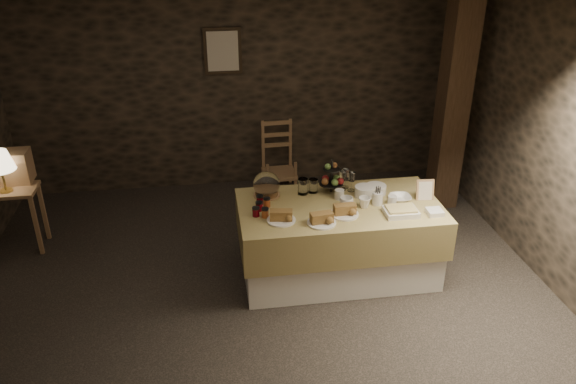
{
  "coord_description": "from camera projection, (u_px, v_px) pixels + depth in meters",
  "views": [
    {
      "loc": [
        -0.39,
        -4.31,
        3.22
      ],
      "look_at": [
        0.29,
        0.2,
        0.95
      ],
      "focal_mm": 35.0,
      "sensor_mm": 36.0,
      "label": 1
    }
  ],
  "objects": [
    {
      "name": "ground_plane",
      "position": [
        260.0,
        293.0,
        5.31
      ],
      "size": [
        5.5,
        5.0,
        0.01
      ],
      "primitive_type": "cube",
      "color": "black",
      "rests_on": "ground"
    },
    {
      "name": "plate_stack_b",
      "position": [
        376.0,
        189.0,
        5.49
      ],
      "size": [
        0.2,
        0.2,
        0.08
      ],
      "primitive_type": "cylinder",
      "color": "silver",
      "rests_on": "buffet_table"
    },
    {
      "name": "room_shell",
      "position": [
        256.0,
        138.0,
        4.61
      ],
      "size": [
        5.52,
        5.02,
        2.6
      ],
      "color": "black",
      "rests_on": "ground"
    },
    {
      "name": "plate_stack_a",
      "position": [
        364.0,
        191.0,
        5.43
      ],
      "size": [
        0.19,
        0.19,
        0.1
      ],
      "primitive_type": "cylinder",
      "color": "silver",
      "rests_on": "buffet_table"
    },
    {
      "name": "tart_dish",
      "position": [
        401.0,
        211.0,
        5.11
      ],
      "size": [
        0.3,
        0.22,
        0.07
      ],
      "color": "silver",
      "rests_on": "buffet_table"
    },
    {
      "name": "wine_rack",
      "position": [
        9.0,
        167.0,
        5.81
      ],
      "size": [
        0.42,
        0.26,
        0.34
      ],
      "primitive_type": "cube",
      "color": "#9A754D",
      "rests_on": "console_table"
    },
    {
      "name": "jam_jars",
      "position": [
        261.0,
        207.0,
        5.17
      ],
      "size": [
        0.18,
        0.32,
        0.07
      ],
      "color": "#5C040F",
      "rests_on": "buffet_table"
    },
    {
      "name": "cutlery_holder",
      "position": [
        377.0,
        198.0,
        5.28
      ],
      "size": [
        0.1,
        0.1,
        0.12
      ],
      "primitive_type": "cylinder",
      "color": "silver",
      "rests_on": "buffet_table"
    },
    {
      "name": "cake_dome",
      "position": [
        266.0,
        186.0,
        5.42
      ],
      "size": [
        0.26,
        0.26,
        0.26
      ],
      "color": "#9A754D",
      "rests_on": "buffet_table"
    },
    {
      "name": "menu_frame",
      "position": [
        425.0,
        191.0,
        5.36
      ],
      "size": [
        0.18,
        0.08,
        0.22
      ],
      "primitive_type": "cube",
      "rotation": [
        -0.24,
        0.0,
        -0.1
      ],
      "color": "#9A754D",
      "rests_on": "buffet_table"
    },
    {
      "name": "framed_picture",
      "position": [
        223.0,
        51.0,
        6.69
      ],
      "size": [
        0.45,
        0.04,
        0.55
      ],
      "color": "#2E2216",
      "rests_on": "room_shell"
    },
    {
      "name": "storage_jar_b",
      "position": [
        313.0,
        186.0,
        5.5
      ],
      "size": [
        0.09,
        0.09,
        0.14
      ],
      "primitive_type": "cylinder",
      "color": "white",
      "rests_on": "buffet_table"
    },
    {
      "name": "bread_platter_left",
      "position": [
        281.0,
        217.0,
        5.0
      ],
      "size": [
        0.26,
        0.26,
        0.11
      ],
      "color": "silver",
      "rests_on": "buffet_table"
    },
    {
      "name": "bread_platter_right",
      "position": [
        345.0,
        211.0,
        5.1
      ],
      "size": [
        0.26,
        0.26,
        0.11
      ],
      "color": "silver",
      "rests_on": "buffet_table"
    },
    {
      "name": "mug_d",
      "position": [
        392.0,
        200.0,
        5.28
      ],
      "size": [
        0.08,
        0.08,
        0.09
      ],
      "primitive_type": "cylinder",
      "color": "silver",
      "rests_on": "buffet_table"
    },
    {
      "name": "fruit_stand",
      "position": [
        332.0,
        180.0,
        5.48
      ],
      "size": [
        0.24,
        0.24,
        0.34
      ],
      "rotation": [
        0.0,
        0.0,
        -0.43
      ],
      "color": "black",
      "rests_on": "buffet_table"
    },
    {
      "name": "timber_column",
      "position": [
        453.0,
        102.0,
        6.39
      ],
      "size": [
        0.3,
        0.3,
        2.6
      ],
      "primitive_type": "cube",
      "color": "black",
      "rests_on": "ground_plane"
    },
    {
      "name": "buffet_table",
      "position": [
        338.0,
        234.0,
        5.43
      ],
      "size": [
        1.91,
        1.02,
        0.76
      ],
      "color": "white",
      "rests_on": "ground_plane"
    },
    {
      "name": "mug_c",
      "position": [
        339.0,
        194.0,
        5.38
      ],
      "size": [
        0.09,
        0.09,
        0.09
      ],
      "primitive_type": "cylinder",
      "color": "silver",
      "rests_on": "buffet_table"
    },
    {
      "name": "bread_platter_center",
      "position": [
        322.0,
        219.0,
        4.96
      ],
      "size": [
        0.26,
        0.26,
        0.11
      ],
      "color": "silver",
      "rests_on": "buffet_table"
    },
    {
      "name": "console_table",
      "position": [
        6.0,
        201.0,
        5.77
      ],
      "size": [
        0.65,
        0.37,
        0.7
      ],
      "color": "#9A754D",
      "rests_on": "ground_plane"
    },
    {
      "name": "square_dish",
      "position": [
        435.0,
        212.0,
        5.12
      ],
      "size": [
        0.14,
        0.14,
        0.04
      ],
      "primitive_type": "cube",
      "color": "silver",
      "rests_on": "buffet_table"
    },
    {
      "name": "cup_a",
      "position": [
        346.0,
        202.0,
        5.23
      ],
      "size": [
        0.15,
        0.15,
        0.1
      ],
      "primitive_type": "imported",
      "rotation": [
        0.0,
        0.0,
        -0.2
      ],
      "color": "silver",
      "rests_on": "buffet_table"
    },
    {
      "name": "bowl",
      "position": [
        400.0,
        198.0,
        5.36
      ],
      "size": [
        0.21,
        0.21,
        0.05
      ],
      "primitive_type": "imported",
      "rotation": [
        0.0,
        0.0,
        -0.04
      ],
      "color": "silver",
      "rests_on": "buffet_table"
    },
    {
      "name": "storage_jar_a",
      "position": [
        303.0,
        186.0,
        5.46
      ],
      "size": [
        0.1,
        0.1,
        0.16
      ],
      "primitive_type": "cylinder",
      "color": "white",
      "rests_on": "buffet_table"
    },
    {
      "name": "chair",
      "position": [
        279.0,
        159.0,
        7.19
      ],
      "size": [
        0.43,
        0.41,
        0.69
      ],
      "rotation": [
        0.0,
        0.0,
        0.04
      ],
      "color": "#9A754D",
      "rests_on": "ground_plane"
    },
    {
      "name": "cup_b",
      "position": [
        364.0,
        202.0,
        5.22
      ],
      "size": [
        0.14,
        0.14,
        0.1
      ],
      "primitive_type": "imported",
      "rotation": [
        0.0,
        0.0,
        -0.39
      ],
      "color": "silver",
      "rests_on": "buffet_table"
    }
  ]
}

